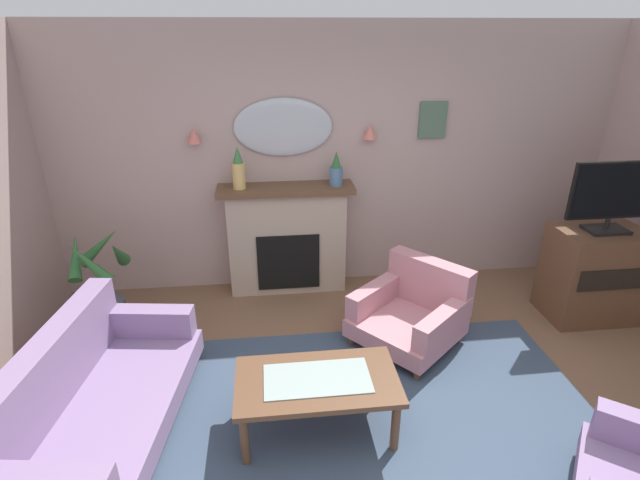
{
  "coord_description": "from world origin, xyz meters",
  "views": [
    {
      "loc": [
        -0.73,
        -2.26,
        2.59
      ],
      "look_at": [
        -0.32,
        1.26,
        1.02
      ],
      "focal_mm": 26.8,
      "sensor_mm": 36.0,
      "label": 1
    }
  ],
  "objects": [
    {
      "name": "tv_cabinet",
      "position": [
        2.31,
        1.44,
        0.45
      ],
      "size": [
        0.8,
        0.57,
        0.9
      ],
      "color": "brown",
      "rests_on": "ground"
    },
    {
      "name": "tv_flatscreen",
      "position": [
        2.31,
        1.42,
        1.25
      ],
      "size": [
        0.84,
        0.24,
        0.65
      ],
      "color": "black",
      "rests_on": "tv_cabinet"
    },
    {
      "name": "wall_sconce_left",
      "position": [
        -1.4,
        2.38,
        1.66
      ],
      "size": [
        0.14,
        0.14,
        0.14
      ],
      "primitive_type": "cone",
      "color": "#D17066"
    },
    {
      "name": "wall_back",
      "position": [
        0.0,
        2.51,
        1.34
      ],
      "size": [
        6.73,
        0.1,
        2.68
      ],
      "primitive_type": "cube",
      "color": "#B29993",
      "rests_on": "ground"
    },
    {
      "name": "framed_picture",
      "position": [
        0.95,
        2.44,
        1.75
      ],
      "size": [
        0.28,
        0.03,
        0.36
      ],
      "primitive_type": "cube",
      "color": "#4C6B56"
    },
    {
      "name": "floral_couch",
      "position": [
        -1.97,
        0.42,
        0.32
      ],
      "size": [
        1.08,
        1.81,
        0.76
      ],
      "color": "gray",
      "rests_on": "ground"
    },
    {
      "name": "potted_plant_tall_palm",
      "position": [
        -2.27,
        1.76,
        0.43
      ],
      "size": [
        0.52,
        0.52,
        0.96
      ],
      "color": "#474C56",
      "rests_on": "ground"
    },
    {
      "name": "mantel_vase_right",
      "position": [
        -1.0,
        2.26,
        1.35
      ],
      "size": [
        0.12,
        0.12,
        0.41
      ],
      "color": "tan",
      "rests_on": "fireplace"
    },
    {
      "name": "wall_mirror",
      "position": [
        -0.55,
        2.43,
        1.71
      ],
      "size": [
        0.96,
        0.06,
        0.56
      ],
      "primitive_type": "ellipsoid",
      "color": "#B2BCC6"
    },
    {
      "name": "fireplace",
      "position": [
        -0.55,
        2.29,
        0.57
      ],
      "size": [
        1.36,
        0.36,
        1.16
      ],
      "color": "tan",
      "rests_on": "ground"
    },
    {
      "name": "armchair_in_corner",
      "position": [
        0.5,
        1.23,
        0.31
      ],
      "size": [
        1.14,
        1.14,
        0.71
      ],
      "color": "#B77A84",
      "rests_on": "ground"
    },
    {
      "name": "mantel_vase_centre",
      "position": [
        -0.05,
        2.26,
        1.31
      ],
      "size": [
        0.13,
        0.13,
        0.34
      ],
      "color": "#4C7093",
      "rests_on": "fireplace"
    },
    {
      "name": "wall_sconce_right",
      "position": [
        0.3,
        2.38,
        1.66
      ],
      "size": [
        0.14,
        0.14,
        0.14
      ],
      "primitive_type": "cone",
      "color": "#D17066"
    },
    {
      "name": "coffee_table",
      "position": [
        -0.46,
        0.27,
        0.38
      ],
      "size": [
        1.1,
        0.6,
        0.45
      ],
      "color": "brown",
      "rests_on": "ground"
    },
    {
      "name": "floor",
      "position": [
        0.0,
        0.0,
        -0.05
      ],
      "size": [
        6.73,
        5.92,
        0.1
      ],
      "primitive_type": "cube",
      "color": "brown",
      "rests_on": "ground"
    },
    {
      "name": "patterned_rug",
      "position": [
        0.0,
        0.2,
        0.01
      ],
      "size": [
        3.2,
        2.4,
        0.01
      ],
      "primitive_type": "cube",
      "color": "#38475B",
      "rests_on": "ground"
    }
  ]
}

